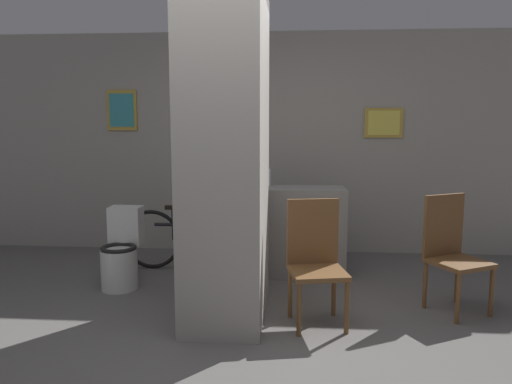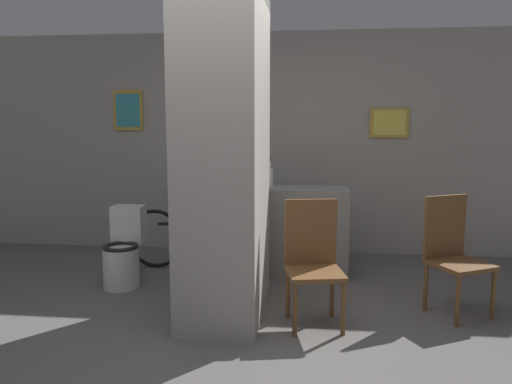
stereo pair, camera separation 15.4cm
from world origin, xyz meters
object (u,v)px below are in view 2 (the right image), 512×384
object	(u,v)px
chair_near_pillar	(313,258)
chair_by_doorway	(453,251)
toilet	(124,252)
bicycle	(199,238)
bottle_tall	(270,176)

from	to	relation	value
chair_near_pillar	chair_by_doorway	size ratio (longest dim) A/B	1.00
toilet	bicycle	world-z (taller)	toilet
bicycle	chair_near_pillar	bearing A→B (deg)	-47.19
bicycle	bottle_tall	world-z (taller)	bottle_tall
chair_near_pillar	bottle_tall	bearing A→B (deg)	98.19
bicycle	chair_by_doorway	bearing A→B (deg)	-22.19
chair_by_doorway	bottle_tall	xyz separation A→B (m)	(-1.59, 0.94, 0.50)
toilet	bottle_tall	distance (m)	1.63
chair_near_pillar	bicycle	world-z (taller)	chair_near_pillar
toilet	bottle_tall	world-z (taller)	bottle_tall
chair_near_pillar	bottle_tall	distance (m)	1.45
chair_near_pillar	toilet	bearing A→B (deg)	147.72
toilet	chair_by_doorway	world-z (taller)	chair_by_doorway
toilet	bicycle	bearing A→B (deg)	45.12
bottle_tall	toilet	bearing A→B (deg)	-156.60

